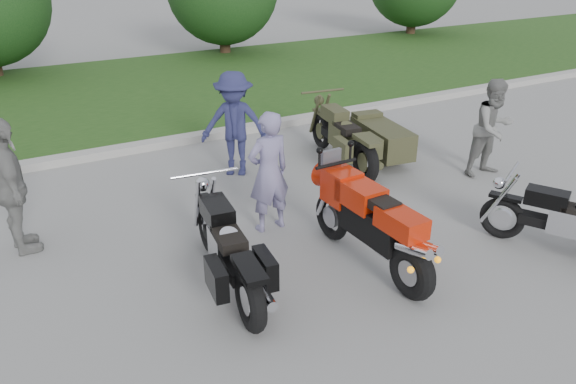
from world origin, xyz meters
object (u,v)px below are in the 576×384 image
cruiser_left (229,254)px  cruiser_sidecar (367,139)px  person_back (11,188)px  sportbike_red (372,222)px  cruiser_right (573,226)px  person_stripe (269,172)px  person_denim (235,124)px  person_grey (493,128)px

cruiser_left → cruiser_sidecar: (3.77, 2.50, -0.03)m
person_back → sportbike_red: bearing=-130.1°
cruiser_sidecar → cruiser_right: bearing=-76.4°
cruiser_left → person_stripe: person_stripe is taller
cruiser_left → person_denim: bearing=71.6°
cruiser_right → cruiser_sidecar: bearing=66.7°
sportbike_red → person_grey: bearing=20.1°
sportbike_red → person_stripe: size_ratio=1.32×
sportbike_red → cruiser_sidecar: bearing=52.9°
person_denim → person_back: person_back is taller
sportbike_red → person_denim: 3.59m
cruiser_left → cruiser_sidecar: 4.52m
cruiser_left → cruiser_right: (4.19, -1.41, -0.05)m
person_stripe → person_back: person_back is taller
cruiser_right → person_grey: person_grey is taller
cruiser_left → person_grey: bearing=17.8°
person_denim → cruiser_left: bearing=-79.9°
person_grey → person_stripe: bearing=-179.4°
person_stripe → person_grey: bearing=175.3°
person_stripe → person_denim: size_ratio=0.96×
person_grey → cruiser_left: bearing=-167.3°
cruiser_sidecar → person_stripe: person_stripe is taller
cruiser_sidecar → person_denim: person_denim is taller
person_grey → person_denim: person_denim is taller
person_back → person_stripe: bearing=-114.2°
cruiser_left → cruiser_right: size_ratio=1.25×
person_grey → person_denim: 4.38m
person_denim → cruiser_right: bearing=-24.4°
cruiser_left → person_denim: 3.53m
sportbike_red → person_grey: size_ratio=1.36×
sportbike_red → person_stripe: 1.67m
cruiser_right → cruiser_sidecar: cruiser_sidecar is taller
sportbike_red → cruiser_right: bearing=-24.4°
sportbike_red → person_back: 4.57m
cruiser_sidecar → person_back: (-5.82, -0.36, 0.46)m
sportbike_red → person_stripe: person_stripe is taller
cruiser_sidecar → person_grey: person_grey is taller
person_denim → person_back: bearing=-128.6°
sportbike_red → cruiser_right: size_ratio=1.16×
cruiser_left → cruiser_right: cruiser_left is taller
cruiser_sidecar → person_grey: 2.15m
cruiser_left → person_grey: (5.31, 1.05, 0.36)m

